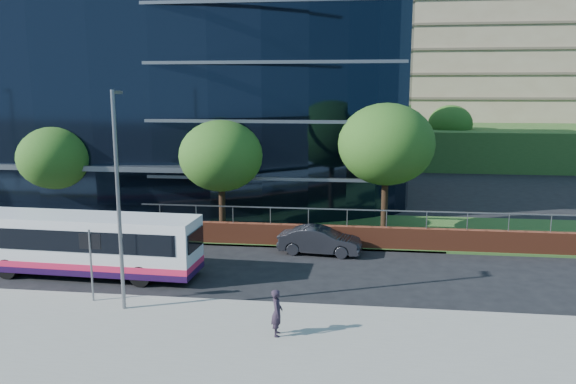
# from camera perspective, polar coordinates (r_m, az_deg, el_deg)

# --- Properties ---
(ground) EXTENTS (200.00, 200.00, 0.00)m
(ground) POSITION_cam_1_polar(r_m,az_deg,el_deg) (26.79, -26.36, -8.45)
(ground) COLOR black
(ground) RESTS_ON ground
(yellow_line_inner) EXTENTS (80.00, 0.08, 0.01)m
(yellow_line_inner) POSITION_cam_1_polar(r_m,az_deg,el_deg) (26.28, -27.14, -8.86)
(yellow_line_inner) COLOR gold
(yellow_line_inner) RESTS_ON ground
(far_forecourt) EXTENTS (50.00, 8.00, 0.10)m
(far_forecourt) POSITION_cam_1_polar(r_m,az_deg,el_deg) (38.85, -24.88, -2.62)
(far_forecourt) COLOR gray
(far_forecourt) RESTS_ON ground
(grass_verge) EXTENTS (36.00, 8.00, 0.12)m
(grass_verge) POSITION_cam_1_polar(r_m,az_deg,el_deg) (34.33, 23.10, -4.09)
(grass_verge) COLOR #2D511E
(grass_verge) RESTS_ON ground
(glass_office) EXTENTS (44.00, 23.10, 16.00)m
(glass_office) POSITION_cam_1_polar(r_m,az_deg,el_deg) (45.74, -16.91, 9.78)
(glass_office) COLOR black
(glass_office) RESTS_ON ground
(retaining_wall) EXTENTS (34.00, 0.40, 2.11)m
(retaining_wall) POSITION_cam_1_polar(r_m,az_deg,el_deg) (29.78, 17.65, -4.78)
(retaining_wall) COLOR brown
(retaining_wall) RESTS_ON ground
(apartment_block) EXTENTS (60.00, 42.00, 30.00)m
(apartment_block) POSITION_cam_1_polar(r_m,az_deg,el_deg) (80.17, 20.27, 11.91)
(apartment_block) COLOR #2D511E
(apartment_block) RESTS_ON ground
(street_sign) EXTENTS (0.85, 0.09, 2.80)m
(street_sign) POSITION_cam_1_polar(r_m,az_deg,el_deg) (22.64, -19.44, -5.61)
(street_sign) COLOR slate
(street_sign) RESTS_ON pavement_near
(tree_far_b) EXTENTS (4.29, 4.29, 6.05)m
(tree_far_b) POSITION_cam_1_polar(r_m,az_deg,el_deg) (35.37, -22.55, 3.21)
(tree_far_b) COLOR black
(tree_far_b) RESTS_ON ground
(tree_far_c) EXTENTS (4.62, 4.62, 6.51)m
(tree_far_c) POSITION_cam_1_polar(r_m,az_deg,el_deg) (31.12, -6.82, 3.65)
(tree_far_c) COLOR black
(tree_far_c) RESTS_ON ground
(tree_far_d) EXTENTS (5.28, 5.28, 7.44)m
(tree_far_d) POSITION_cam_1_polar(r_m,az_deg,el_deg) (31.15, 9.96, 4.78)
(tree_far_d) COLOR black
(tree_far_d) RESTS_ON ground
(tree_dist_e) EXTENTS (4.62, 4.62, 6.51)m
(tree_dist_e) POSITION_cam_1_polar(r_m,az_deg,el_deg) (61.82, 16.15, 6.66)
(tree_dist_e) COLOR black
(tree_dist_e) RESTS_ON ground
(streetlight_east) EXTENTS (0.15, 0.77, 8.00)m
(streetlight_east) POSITION_cam_1_polar(r_m,az_deg,el_deg) (20.97, -16.86, -0.27)
(streetlight_east) COLOR slate
(streetlight_east) RESTS_ON pavement_near
(city_bus) EXTENTS (10.11, 2.69, 2.71)m
(city_bus) POSITION_cam_1_polar(r_m,az_deg,el_deg) (26.33, -19.58, -5.00)
(city_bus) COLOR silver
(city_bus) RESTS_ON ground
(parked_car) EXTENTS (4.28, 1.88, 1.37)m
(parked_car) POSITION_cam_1_polar(r_m,az_deg,el_deg) (28.27, 3.26, -4.94)
(parked_car) COLOR black
(parked_car) RESTS_ON ground
(pedestrian) EXTENTS (0.44, 0.61, 1.57)m
(pedestrian) POSITION_cam_1_polar(r_m,az_deg,el_deg) (18.85, -1.13, -12.14)
(pedestrian) COLOR black
(pedestrian) RESTS_ON pavement_near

